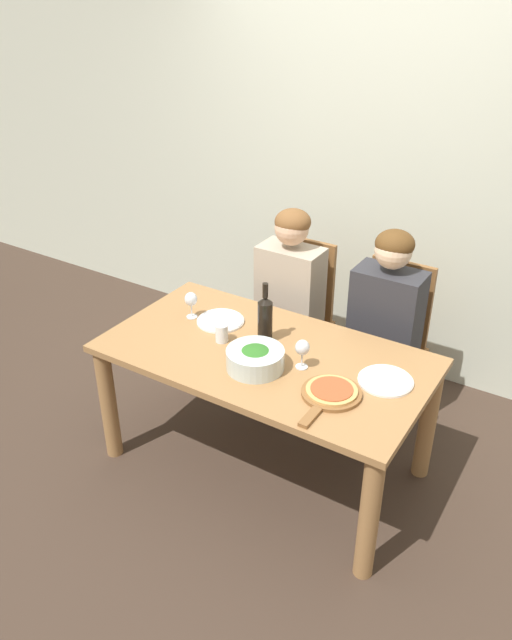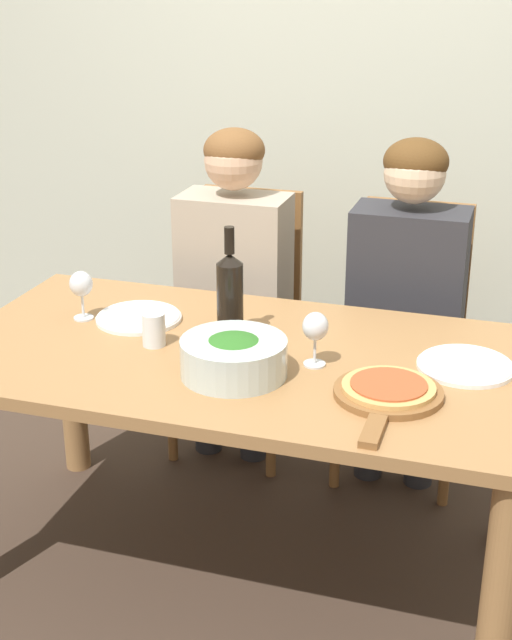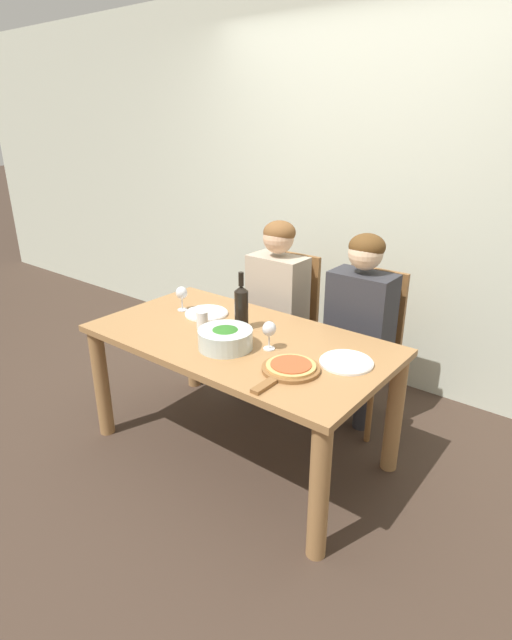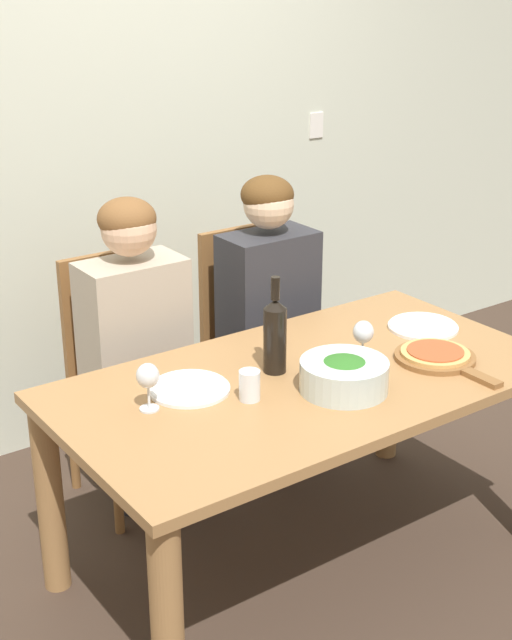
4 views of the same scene
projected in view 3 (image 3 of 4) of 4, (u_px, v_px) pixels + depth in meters
ground_plane at (240, 448)px, 2.95m from camera, size 40.00×40.00×0.00m
back_wall at (364, 191)px, 3.43m from camera, size 10.00×0.06×2.70m
dining_table at (239, 357)px, 2.72m from camera, size 1.64×0.88×0.72m
chair_left at (285, 320)px, 3.49m from camera, size 0.42×0.42×0.96m
chair_right at (365, 342)px, 3.14m from camera, size 0.42×0.42×0.96m
person_woman at (276, 294)px, 3.32m from camera, size 0.47×0.51×1.21m
person_man at (359, 315)px, 2.97m from camera, size 0.47×0.51×1.21m
wine_bottle at (241, 306)px, 2.73m from camera, size 0.08×0.08×0.33m
broccoli_bowl at (225, 338)px, 2.53m from camera, size 0.28×0.28×0.11m
dinner_plate_left at (207, 313)px, 2.98m from camera, size 0.26×0.26×0.02m
dinner_plate_right at (346, 362)px, 2.38m from camera, size 0.26×0.26×0.02m
pizza_on_board at (290, 368)px, 2.31m from camera, size 0.27×0.41×0.04m
wine_glass_left at (182, 294)px, 3.01m from camera, size 0.07×0.07×0.15m
wine_glass_right at (269, 330)px, 2.50m from camera, size 0.07×0.07×0.15m
water_tumbler at (202, 319)px, 2.78m from camera, size 0.07×0.07×0.10m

